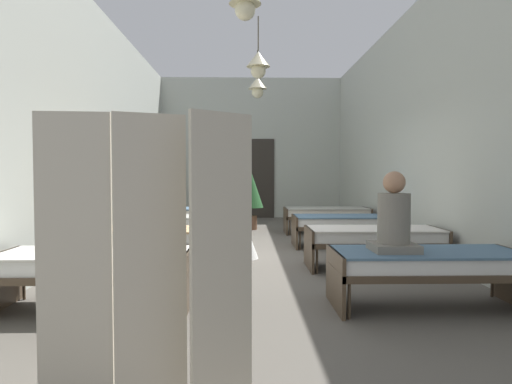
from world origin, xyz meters
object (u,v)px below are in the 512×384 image
bed_left_row_0 (94,266)px  bed_right_row_2 (345,223)px  bed_right_row_0 (427,264)px  patient_seated_primary (394,222)px  bed_right_row_3 (326,214)px  privacy_screen (149,261)px  bed_left_row_3 (179,214)px  potted_plant (250,191)px  bed_right_row_1 (374,237)px  nurse_near_aisle (242,225)px  bed_left_row_2 (164,223)px  bed_left_row_1 (139,238)px

bed_left_row_0 → bed_right_row_2: (3.33, 3.80, 0.00)m
bed_right_row_0 → patient_seated_primary: (-0.35, -0.02, 0.43)m
bed_left_row_0 → bed_right_row_3: bearing=59.7°
privacy_screen → bed_left_row_3: bearing=75.4°
bed_right_row_2 → bed_right_row_0: bearing=-90.0°
bed_left_row_3 → potted_plant: potted_plant is taller
bed_right_row_0 → privacy_screen: privacy_screen is taller
bed_right_row_1 → nurse_near_aisle: bearing=157.5°
bed_right_row_2 → potted_plant: 3.15m
bed_right_row_1 → nurse_near_aisle: nurse_near_aisle is taller
bed_left_row_0 → bed_right_row_0: size_ratio=1.00×
bed_left_row_0 → bed_left_row_2: bearing=90.0°
potted_plant → bed_right_row_3: bearing=-22.0°
bed_right_row_0 → bed_left_row_2: (-3.33, 3.80, 0.00)m
bed_right_row_0 → bed_right_row_1: bearing=90.0°
bed_left_row_1 → potted_plant: (1.62, 4.49, 0.48)m
bed_left_row_3 → bed_right_row_3: 3.33m
bed_right_row_3 → potted_plant: (-1.72, 0.69, 0.48)m
nurse_near_aisle → privacy_screen: (-0.50, -4.57, 0.32)m
bed_right_row_0 → privacy_screen: bearing=-141.7°
bed_right_row_2 → patient_seated_primary: 3.86m
bed_left_row_0 → patient_seated_primary: size_ratio=2.37×
bed_right_row_0 → bed_right_row_1: (0.00, 1.90, 0.00)m
bed_right_row_1 → patient_seated_primary: patient_seated_primary is taller
bed_left_row_1 → privacy_screen: 3.92m
bed_left_row_2 → nurse_near_aisle: (1.45, -1.12, 0.09)m
bed_right_row_0 → bed_right_row_3: (0.00, 5.70, 0.00)m
bed_left_row_3 → potted_plant: (1.62, 0.69, 0.48)m
bed_left_row_0 → bed_right_row_0: same height
bed_right_row_0 → bed_left_row_1: size_ratio=1.00×
bed_right_row_1 → bed_left_row_3: same height
bed_right_row_2 → privacy_screen: privacy_screen is taller
patient_seated_primary → potted_plant: bearing=102.1°
bed_right_row_3 → nurse_near_aisle: size_ratio=1.28×
bed_left_row_0 → bed_right_row_0: 3.33m
patient_seated_primary → potted_plant: (-1.37, 6.41, 0.05)m
bed_right_row_0 → bed_left_row_2: size_ratio=1.00×
bed_right_row_0 → bed_left_row_3: size_ratio=1.00×
bed_right_row_1 → bed_left_row_2: same height
bed_right_row_0 → patient_seated_primary: 0.55m
bed_right_row_1 → potted_plant: size_ratio=1.31×
bed_left_row_3 → privacy_screen: (0.95, -7.58, 0.41)m
bed_left_row_3 → potted_plant: bearing=23.2°
bed_right_row_3 → nurse_near_aisle: nurse_near_aisle is taller
privacy_screen → bed_right_row_0: bearing=16.5°
bed_left_row_0 → bed_left_row_1: same height
privacy_screen → potted_plant: bearing=63.6°
nurse_near_aisle → patient_seated_primary: size_ratio=1.86×
potted_plant → bed_left_row_3: bearing=-156.8°
bed_left_row_3 → privacy_screen: 7.66m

